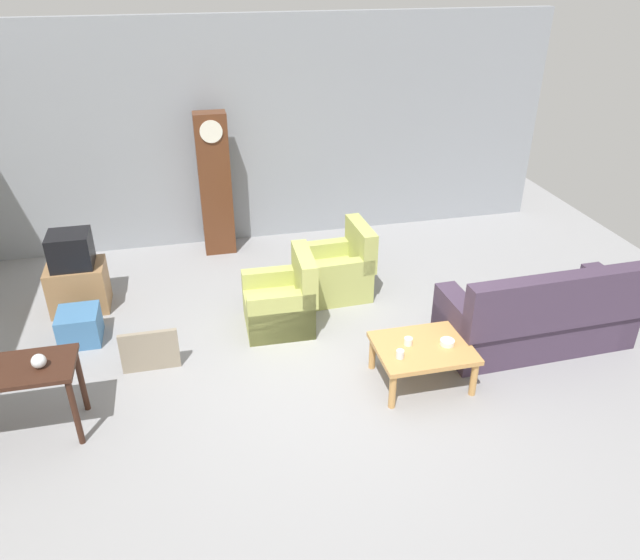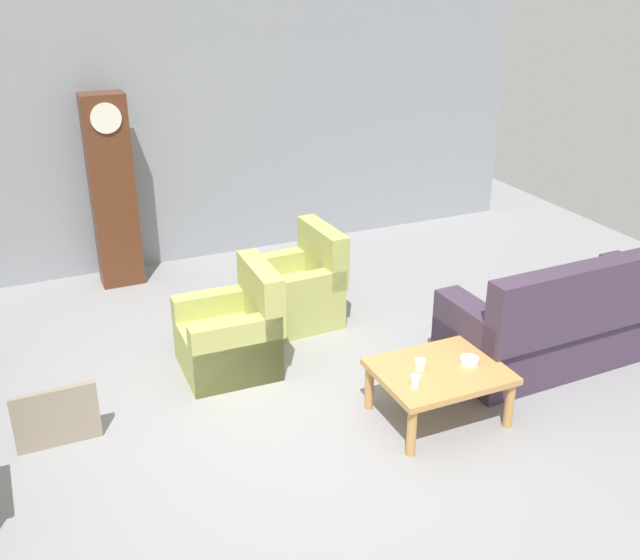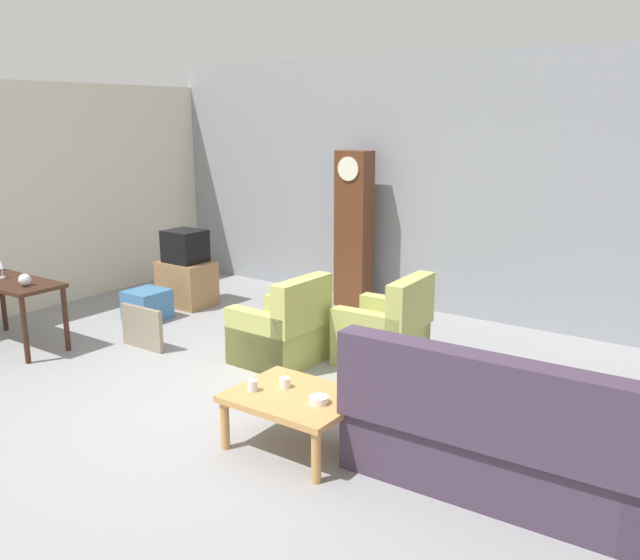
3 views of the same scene
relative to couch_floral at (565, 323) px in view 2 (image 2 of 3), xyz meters
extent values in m
plane|color=gray|center=(-2.34, 0.10, -0.35)|extent=(10.40, 10.40, 0.00)
cube|color=gray|center=(-2.34, 3.70, 1.25)|extent=(8.40, 0.16, 3.20)
cube|color=#423347|center=(0.00, 0.07, -0.13)|extent=(2.12, 0.90, 0.44)
cube|color=#423347|center=(0.01, -0.29, 0.39)|extent=(2.10, 0.26, 0.60)
cube|color=#423347|center=(0.93, 0.09, -0.01)|extent=(0.26, 0.85, 0.68)
cube|color=#423347|center=(-0.93, 0.04, -0.01)|extent=(0.26, 0.85, 0.68)
cube|color=#C6B284|center=(0.48, 0.13, 0.27)|extent=(0.36, 0.12, 0.36)
cube|color=brown|center=(-0.48, 0.10, 0.27)|extent=(0.37, 0.18, 0.36)
cube|color=tan|center=(-2.74, 1.04, -0.15)|extent=(0.78, 0.78, 0.40)
cube|color=tan|center=(-2.42, 1.03, 0.31)|extent=(0.20, 0.76, 0.52)
cube|color=tan|center=(-2.73, 1.34, -0.05)|extent=(0.76, 0.18, 0.60)
cube|color=tan|center=(-2.75, 0.74, -0.05)|extent=(0.76, 0.18, 0.60)
cube|color=tan|center=(-1.88, 1.65, -0.15)|extent=(0.79, 0.79, 0.40)
cube|color=tan|center=(-1.56, 1.67, 0.31)|extent=(0.21, 0.77, 0.52)
cube|color=tan|center=(-1.89, 1.95, -0.05)|extent=(0.77, 0.19, 0.60)
cube|color=tan|center=(-1.87, 1.35, -0.05)|extent=(0.77, 0.19, 0.60)
cube|color=tan|center=(-1.48, -0.32, 0.06)|extent=(0.96, 0.76, 0.05)
cylinder|color=tan|center=(-1.91, -0.64, -0.16)|extent=(0.07, 0.07, 0.38)
cylinder|color=tan|center=(-1.06, -0.64, -0.16)|extent=(0.07, 0.07, 0.38)
cylinder|color=tan|center=(-1.91, 0.00, -0.16)|extent=(0.07, 0.07, 0.38)
cylinder|color=tan|center=(-1.06, 0.00, -0.16)|extent=(0.07, 0.07, 0.38)
cube|color=#562D19|center=(-3.23, 3.26, 0.66)|extent=(0.44, 0.28, 2.03)
cylinder|color=silver|center=(-3.23, 3.10, 1.46)|extent=(0.30, 0.02, 0.30)
cube|color=gray|center=(-4.19, 0.51, -0.12)|extent=(0.60, 0.05, 0.46)
cylinder|color=white|center=(-1.62, -0.26, 0.12)|extent=(0.08, 0.08, 0.08)
cylinder|color=silver|center=(-1.78, -0.46, 0.12)|extent=(0.08, 0.08, 0.09)
cylinder|color=white|center=(-1.24, -0.35, 0.11)|extent=(0.14, 0.14, 0.05)
camera|label=1|loc=(-3.62, -4.97, 3.58)|focal=34.02mm
camera|label=2|loc=(-4.27, -4.35, 2.97)|focal=41.60mm
camera|label=3|loc=(1.36, -4.04, 2.12)|focal=37.66mm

